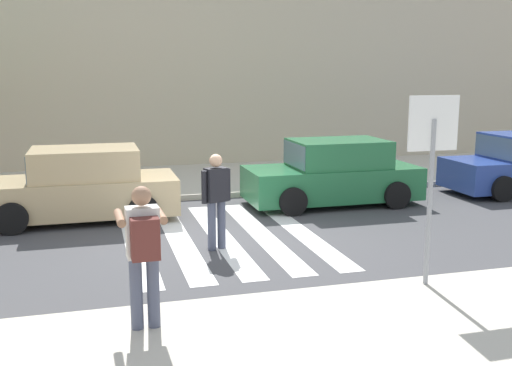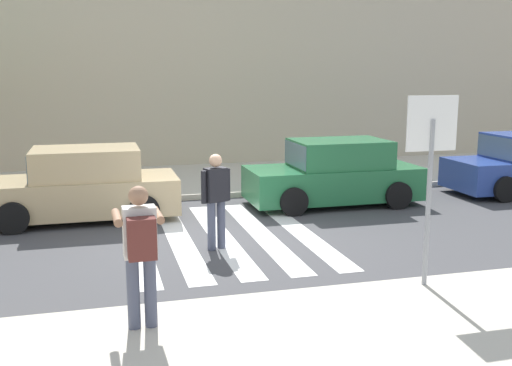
# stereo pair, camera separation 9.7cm
# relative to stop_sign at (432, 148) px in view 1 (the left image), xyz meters

# --- Properties ---
(ground_plane) EXTENTS (120.00, 120.00, 0.00)m
(ground_plane) POSITION_rel_stop_sign_xyz_m (-2.22, 3.49, -2.11)
(ground_plane) COLOR #424244
(sidewalk_far) EXTENTS (60.00, 4.80, 0.14)m
(sidewalk_far) POSITION_rel_stop_sign_xyz_m (-2.22, 9.49, -2.04)
(sidewalk_far) COLOR beige
(sidewalk_far) RESTS_ON ground
(building_facade_far) EXTENTS (56.00, 4.00, 5.75)m
(building_facade_far) POSITION_rel_stop_sign_xyz_m (-2.22, 13.89, 0.77)
(building_facade_far) COLOR beige
(building_facade_far) RESTS_ON ground
(crosswalk_stripe_0) EXTENTS (0.44, 5.20, 0.01)m
(crosswalk_stripe_0) POSITION_rel_stop_sign_xyz_m (-3.82, 3.69, -2.10)
(crosswalk_stripe_0) COLOR silver
(crosswalk_stripe_0) RESTS_ON ground
(crosswalk_stripe_1) EXTENTS (0.44, 5.20, 0.01)m
(crosswalk_stripe_1) POSITION_rel_stop_sign_xyz_m (-3.02, 3.69, -2.10)
(crosswalk_stripe_1) COLOR silver
(crosswalk_stripe_1) RESTS_ON ground
(crosswalk_stripe_2) EXTENTS (0.44, 5.20, 0.01)m
(crosswalk_stripe_2) POSITION_rel_stop_sign_xyz_m (-2.22, 3.69, -2.10)
(crosswalk_stripe_2) COLOR silver
(crosswalk_stripe_2) RESTS_ON ground
(crosswalk_stripe_3) EXTENTS (0.44, 5.20, 0.01)m
(crosswalk_stripe_3) POSITION_rel_stop_sign_xyz_m (-1.42, 3.69, -2.10)
(crosswalk_stripe_3) COLOR silver
(crosswalk_stripe_3) RESTS_ON ground
(crosswalk_stripe_4) EXTENTS (0.44, 5.20, 0.01)m
(crosswalk_stripe_4) POSITION_rel_stop_sign_xyz_m (-0.62, 3.69, -2.10)
(crosswalk_stripe_4) COLOR silver
(crosswalk_stripe_4) RESTS_ON ground
(stop_sign) EXTENTS (0.76, 0.08, 2.69)m
(stop_sign) POSITION_rel_stop_sign_xyz_m (0.00, 0.00, 0.00)
(stop_sign) COLOR gray
(stop_sign) RESTS_ON sidewalk_near
(photographer_with_backpack) EXTENTS (0.60, 0.85, 1.72)m
(photographer_with_backpack) POSITION_rel_stop_sign_xyz_m (-4.02, -0.46, -0.94)
(photographer_with_backpack) COLOR #474C60
(photographer_with_backpack) RESTS_ON sidewalk_near
(pedestrian_crossing) EXTENTS (0.56, 0.35, 1.72)m
(pedestrian_crossing) POSITION_rel_stop_sign_xyz_m (-2.46, 2.92, -1.13)
(pedestrian_crossing) COLOR #474C60
(pedestrian_crossing) RESTS_ON ground
(parked_car_tan) EXTENTS (4.10, 1.92, 1.55)m
(parked_car_tan) POSITION_rel_stop_sign_xyz_m (-4.81, 5.79, -1.38)
(parked_car_tan) COLOR tan
(parked_car_tan) RESTS_ON ground
(parked_car_green) EXTENTS (4.10, 1.92, 1.55)m
(parked_car_green) POSITION_rel_stop_sign_xyz_m (0.99, 5.79, -1.38)
(parked_car_green) COLOR #236B3D
(parked_car_green) RESTS_ON ground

